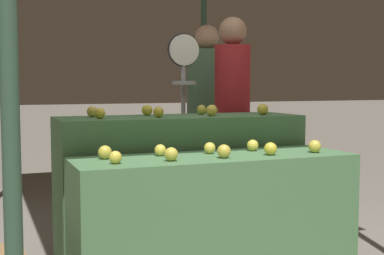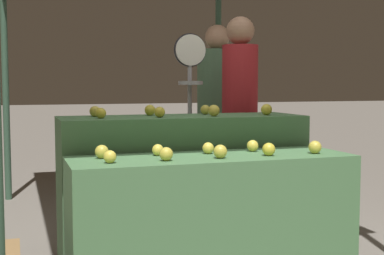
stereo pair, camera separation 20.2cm
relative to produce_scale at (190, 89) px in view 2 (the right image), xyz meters
The scene contains 21 objects.
display_counter_front 1.44m from the produce_scale, 101.83° to the right, with size 1.72×0.55×0.81m, color #4C7A4C.
display_counter_back 0.93m from the produce_scale, 113.23° to the right, with size 1.72×0.55×1.02m, color #4C7A4C.
apple_front_0 1.59m from the produce_scale, 124.80° to the right, with size 0.07×0.07×0.07m, color yellow.
apple_front_1 1.45m from the produce_scale, 113.79° to the right, with size 0.08×0.08×0.08m, color gold.
apple_front_2 1.35m from the produce_scale, 100.51° to the right, with size 0.08×0.08×0.08m, color gold.
apple_front_3 1.32m from the produce_scale, 86.35° to the right, with size 0.08×0.08×0.08m, color gold.
apple_front_4 1.38m from the produce_scale, 72.49° to the right, with size 0.08×0.08×0.08m, color gold.
apple_front_5 1.44m from the produce_scale, 129.94° to the right, with size 0.08×0.08×0.08m, color gold.
apple_front_6 1.24m from the produce_scale, 117.73° to the right, with size 0.07×0.07×0.07m, color yellow.
apple_front_7 1.15m from the produce_scale, 102.41° to the right, with size 0.07×0.07×0.07m, color yellow.
apple_front_8 1.11m from the produce_scale, 85.89° to the right, with size 0.07×0.07×0.07m, color yellow.
apple_back_0 1.09m from the produce_scale, 141.10° to the right, with size 0.07×0.07×0.07m, color gold.
apple_back_1 0.83m from the produce_scale, 122.87° to the right, with size 0.07×0.07×0.07m, color gold.
apple_back_2 0.70m from the produce_scale, 94.40° to the right, with size 0.08×0.08×0.08m, color yellow.
apple_back_3 0.77m from the produce_scale, 61.63° to the right, with size 0.08×0.08×0.08m, color gold.
apple_back_4 0.98m from the produce_scale, 151.09° to the right, with size 0.07×0.07×0.07m, color gold.
apple_back_5 0.66m from the produce_scale, 134.97° to the right, with size 0.08×0.08×0.08m, color gold.
apple_back_6 0.49m from the produce_scale, 94.33° to the right, with size 0.07×0.07×0.07m, color gold.
produce_scale is the anchor object (origin of this frame).
person_vendor_at_scale 0.46m from the produce_scale, ahead, with size 0.39×0.39×1.81m.
person_customer_left 0.86m from the produce_scale, 53.75° to the left, with size 0.48×0.48×1.81m.
Camera 2 is at (-1.13, -3.00, 1.24)m, focal length 50.00 mm.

